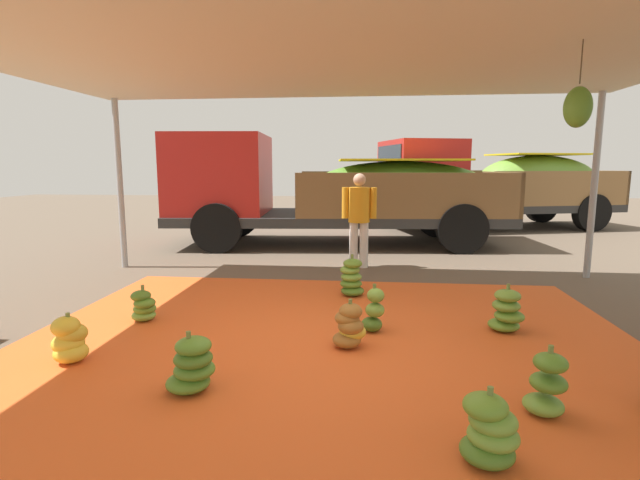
{
  "coord_description": "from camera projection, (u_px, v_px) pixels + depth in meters",
  "views": [
    {
      "loc": [
        0.38,
        -4.38,
        1.73
      ],
      "look_at": [
        -0.26,
        1.91,
        0.74
      ],
      "focal_mm": 26.74,
      "sensor_mm": 36.0,
      "label": 1
    }
  ],
  "objects": [
    {
      "name": "banana_bunch_11",
      "position": [
        506.0,
        312.0,
        4.96
      ],
      "size": [
        0.45,
        0.46,
        0.51
      ],
      "color": "#60932D",
      "rests_on": "tarp_orange"
    },
    {
      "name": "banana_bunch_0",
      "position": [
        350.0,
        327.0,
        4.55
      ],
      "size": [
        0.39,
        0.39,
        0.47
      ],
      "color": "#996628",
      "rests_on": "tarp_orange"
    },
    {
      "name": "banana_bunch_2",
      "position": [
        144.0,
        307.0,
        5.31
      ],
      "size": [
        0.34,
        0.36,
        0.42
      ],
      "color": "#75A83D",
      "rests_on": "tarp_orange"
    },
    {
      "name": "tent_canopy",
      "position": [
        328.0,
        40.0,
        4.1
      ],
      "size": [
        8.0,
        7.0,
        2.89
      ],
      "color": "#9EA0A5",
      "rests_on": "ground"
    },
    {
      "name": "banana_bunch_6",
      "position": [
        374.0,
        312.0,
        4.97
      ],
      "size": [
        0.31,
        0.31,
        0.51
      ],
      "color": "#477523",
      "rests_on": "tarp_orange"
    },
    {
      "name": "banana_bunch_8",
      "position": [
        352.0,
        278.0,
        6.37
      ],
      "size": [
        0.41,
        0.42,
        0.56
      ],
      "color": "#477523",
      "rests_on": "tarp_orange"
    },
    {
      "name": "cargo_truck_far",
      "position": [
        494.0,
        183.0,
        13.2
      ],
      "size": [
        6.72,
        3.99,
        2.4
      ],
      "color": "#2D2D2D",
      "rests_on": "ground"
    },
    {
      "name": "banana_bunch_4",
      "position": [
        490.0,
        431.0,
        2.78
      ],
      "size": [
        0.45,
        0.45,
        0.46
      ],
      "color": "#477523",
      "rests_on": "tarp_orange"
    },
    {
      "name": "banana_bunch_3",
      "position": [
        547.0,
        386.0,
        3.3
      ],
      "size": [
        0.34,
        0.36,
        0.51
      ],
      "color": "#6B9E38",
      "rests_on": "tarp_orange"
    },
    {
      "name": "tarp_orange",
      "position": [
        327.0,
        346.0,
        4.61
      ],
      "size": [
        6.16,
        5.27,
        0.01
      ],
      "primitive_type": "cube",
      "color": "#E05B23",
      "rests_on": "ground"
    },
    {
      "name": "banana_bunch_9",
      "position": [
        69.0,
        340.0,
        4.21
      ],
      "size": [
        0.39,
        0.38,
        0.45
      ],
      "color": "gold",
      "rests_on": "tarp_orange"
    },
    {
      "name": "banana_bunch_5",
      "position": [
        192.0,
        366.0,
        3.66
      ],
      "size": [
        0.44,
        0.43,
        0.48
      ],
      "color": "#518428",
      "rests_on": "tarp_orange"
    },
    {
      "name": "worker_0",
      "position": [
        359.0,
        213.0,
        8.07
      ],
      "size": [
        0.59,
        0.36,
        1.61
      ],
      "color": "silver",
      "rests_on": "ground"
    },
    {
      "name": "ground_plane",
      "position": [
        343.0,
        276.0,
        7.56
      ],
      "size": [
        40.0,
        40.0,
        0.0
      ],
      "primitive_type": "plane",
      "color": "brown"
    },
    {
      "name": "cargo_truck_main",
      "position": [
        326.0,
        189.0,
        10.5
      ],
      "size": [
        7.38,
        3.06,
        2.4
      ],
      "color": "#2D2D2D",
      "rests_on": "ground"
    }
  ]
}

